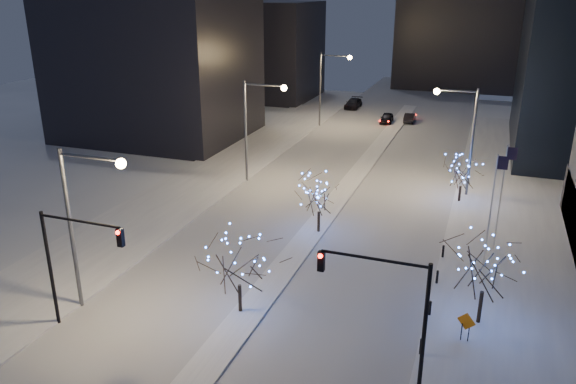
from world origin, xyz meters
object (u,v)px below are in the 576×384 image
at_px(car_far, 353,103).
at_px(holiday_tree_median_far, 319,195).
at_px(street_lamp_w_mid, 255,118).
at_px(car_near, 387,118).
at_px(holiday_tree_median_near, 239,262).
at_px(holiday_tree_plaza_near, 486,267).
at_px(traffic_signal_west, 70,253).
at_px(car_mid, 410,118).
at_px(street_lamp_w_far, 328,80).
at_px(traffic_signal_east, 392,302).
at_px(street_lamp_w_near, 83,210).
at_px(street_lamp_east, 463,128).
at_px(holiday_tree_plaza_far, 462,173).
at_px(construction_sign, 466,324).

height_order(car_far, holiday_tree_median_far, holiday_tree_median_far).
bearing_deg(car_far, holiday_tree_median_far, -79.17).
relative_size(street_lamp_w_mid, car_near, 2.41).
relative_size(holiday_tree_median_near, holiday_tree_plaza_near, 0.93).
relative_size(street_lamp_w_mid, traffic_signal_west, 1.43).
relative_size(street_lamp_w_mid, car_mid, 2.53).
height_order(street_lamp_w_far, traffic_signal_east, street_lamp_w_far).
height_order(street_lamp_w_near, traffic_signal_east, street_lamp_w_near).
height_order(street_lamp_east, holiday_tree_plaza_far, street_lamp_east).
distance_m(street_lamp_w_far, holiday_tree_plaza_far, 31.07).
height_order(street_lamp_east, traffic_signal_east, street_lamp_east).
height_order(traffic_signal_west, holiday_tree_median_far, traffic_signal_west).
relative_size(street_lamp_east, traffic_signal_east, 1.43).
relative_size(street_lamp_w_mid, holiday_tree_plaza_near, 1.82).
relative_size(street_lamp_east, car_far, 1.95).
xyz_separation_m(street_lamp_w_near, traffic_signal_east, (17.88, -1.00, -1.74)).
relative_size(traffic_signal_east, holiday_tree_median_near, 1.36).
height_order(street_lamp_east, construction_sign, street_lamp_east).
bearing_deg(holiday_tree_plaza_near, car_far, 110.47).
height_order(street_lamp_east, car_near, street_lamp_east).
height_order(street_lamp_east, car_far, street_lamp_east).
relative_size(street_lamp_w_far, holiday_tree_median_near, 1.95).
bearing_deg(traffic_signal_west, holiday_tree_median_far, 62.63).
height_order(street_lamp_w_far, holiday_tree_plaza_near, street_lamp_w_far).
distance_m(car_near, holiday_tree_median_far, 39.86).
xyz_separation_m(traffic_signal_west, holiday_tree_plaza_near, (21.39, 8.20, -1.03)).
bearing_deg(car_mid, traffic_signal_west, 78.60).
height_order(street_lamp_w_far, traffic_signal_west, street_lamp_w_far).
height_order(street_lamp_w_near, car_far, street_lamp_w_near).
distance_m(traffic_signal_east, holiday_tree_plaza_far, 27.15).
bearing_deg(traffic_signal_west, car_near, 83.06).
xyz_separation_m(street_lamp_w_far, holiday_tree_plaza_far, (19.44, -23.96, -3.67)).
height_order(street_lamp_w_far, construction_sign, street_lamp_w_far).
height_order(street_lamp_w_mid, street_lamp_east, same).
distance_m(holiday_tree_median_near, construction_sign, 13.07).
relative_size(street_lamp_w_far, traffic_signal_east, 1.43).
bearing_deg(holiday_tree_plaza_far, car_far, 116.82).
bearing_deg(street_lamp_east, traffic_signal_east, -92.26).
relative_size(car_mid, holiday_tree_plaza_near, 0.72).
distance_m(car_far, construction_sign, 63.06).
relative_size(street_lamp_w_near, car_near, 2.41).
distance_m(traffic_signal_east, construction_sign, 7.01).
xyz_separation_m(street_lamp_east, holiday_tree_median_near, (-10.58, -25.42, -3.02)).
xyz_separation_m(traffic_signal_west, car_far, (-0.03, 65.56, -4.02)).
relative_size(street_lamp_w_far, car_near, 2.41).
height_order(traffic_signal_west, car_near, traffic_signal_west).
xyz_separation_m(street_lamp_w_far, car_mid, (10.44, 6.69, -5.85)).
xyz_separation_m(street_lamp_east, car_near, (-11.58, 26.99, -5.74)).
xyz_separation_m(street_lamp_w_mid, construction_sign, (21.23, -20.98, -5.29)).
relative_size(street_lamp_w_far, holiday_tree_plaza_near, 1.82).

